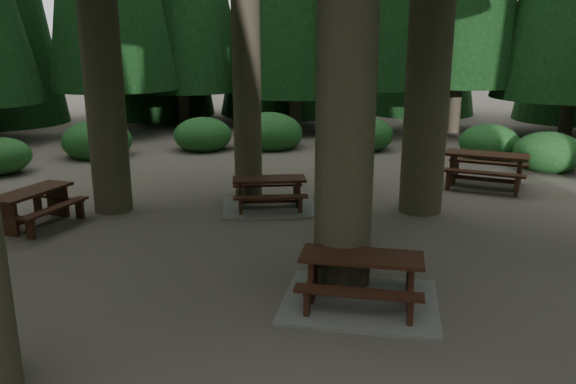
# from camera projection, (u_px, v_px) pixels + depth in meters

# --- Properties ---
(ground) EXTENTS (80.00, 80.00, 0.00)m
(ground) POSITION_uv_depth(u_px,v_px,m) (287.00, 287.00, 8.38)
(ground) COLOR #544B44
(ground) RESTS_ON ground
(picnic_table_a) EXTENTS (2.26, 1.92, 0.72)m
(picnic_table_a) POSITION_uv_depth(u_px,v_px,m) (361.00, 288.00, 7.78)
(picnic_table_a) COLOR gray
(picnic_table_a) RESTS_ON ground
(picnic_table_b) EXTENTS (1.69, 1.93, 0.72)m
(picnic_table_b) POSITION_uv_depth(u_px,v_px,m) (33.00, 202.00, 11.06)
(picnic_table_b) COLOR black
(picnic_table_b) RESTS_ON ground
(picnic_table_c) EXTENTS (2.31, 2.04, 0.68)m
(picnic_table_c) POSITION_uv_depth(u_px,v_px,m) (269.00, 198.00, 12.26)
(picnic_table_c) COLOR gray
(picnic_table_c) RESTS_ON ground
(picnic_table_d) EXTENTS (2.36, 2.11, 0.85)m
(picnic_table_d) POSITION_uv_depth(u_px,v_px,m) (486.00, 165.00, 13.99)
(picnic_table_d) COLOR black
(picnic_table_d) RESTS_ON ground
(shrub_ring) EXTENTS (23.86, 24.64, 1.49)m
(shrub_ring) POSITION_uv_depth(u_px,v_px,m) (336.00, 246.00, 8.91)
(shrub_ring) COLOR #1F4E1B
(shrub_ring) RESTS_ON ground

